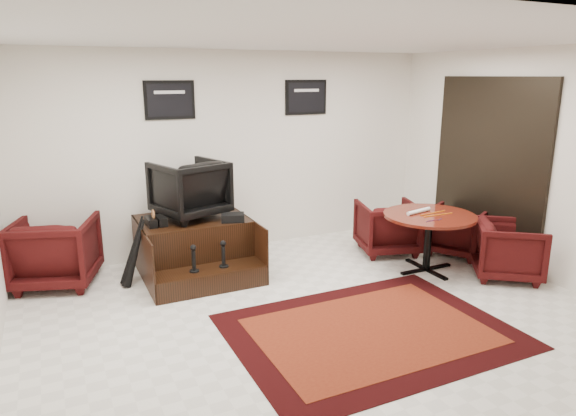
# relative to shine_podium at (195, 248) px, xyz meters

# --- Properties ---
(ground) EXTENTS (6.00, 6.00, 0.00)m
(ground) POSITION_rel_shine_podium_xyz_m (0.84, -1.77, -0.32)
(ground) COLOR white
(ground) RESTS_ON ground
(room_shell) EXTENTS (6.02, 5.02, 2.81)m
(room_shell) POSITION_rel_shine_podium_xyz_m (1.25, -1.65, 1.46)
(room_shell) COLOR white
(room_shell) RESTS_ON ground
(area_rug) EXTENTS (2.71, 2.03, 0.01)m
(area_rug) POSITION_rel_shine_podium_xyz_m (1.13, -2.30, -0.32)
(area_rug) COLOR black
(area_rug) RESTS_ON ground
(shine_podium) EXTENTS (1.36, 1.40, 0.70)m
(shine_podium) POSITION_rel_shine_podium_xyz_m (0.00, 0.00, 0.00)
(shine_podium) COLOR black
(shine_podium) RESTS_ON ground
(shine_chair) EXTENTS (0.98, 0.95, 0.81)m
(shine_chair) POSITION_rel_shine_podium_xyz_m (0.00, 0.14, 0.78)
(shine_chair) COLOR black
(shine_chair) RESTS_ON shine_podium
(shoes_pair) EXTENTS (0.23, 0.29, 0.10)m
(shoes_pair) POSITION_rel_shine_podium_xyz_m (-0.48, -0.04, 0.43)
(shoes_pair) COLOR black
(shoes_pair) RESTS_ON shine_podium
(polish_kit) EXTENTS (0.33, 0.27, 0.10)m
(polish_kit) POSITION_rel_shine_podium_xyz_m (0.42, -0.27, 0.43)
(polish_kit) COLOR black
(polish_kit) RESTS_ON shine_podium
(umbrella_black) EXTENTS (0.32, 0.12, 0.85)m
(umbrella_black) POSITION_rel_shine_podium_xyz_m (-0.76, -0.13, 0.10)
(umbrella_black) COLOR black
(umbrella_black) RESTS_ON ground
(umbrella_hooked) EXTENTS (0.32, 0.12, 0.87)m
(umbrella_hooked) POSITION_rel_shine_podium_xyz_m (-0.77, -0.05, 0.11)
(umbrella_hooked) COLOR black
(umbrella_hooked) RESTS_ON ground
(armchair_side) EXTENTS (1.11, 1.07, 0.91)m
(armchair_side) POSITION_rel_shine_podium_xyz_m (-1.61, 0.33, 0.13)
(armchair_side) COLOR black
(armchair_side) RESTS_ON ground
(meeting_table) EXTENTS (1.16, 1.16, 0.76)m
(meeting_table) POSITION_rel_shine_podium_xyz_m (2.72, -1.22, 0.34)
(meeting_table) COLOR #4C130A
(meeting_table) RESTS_ON ground
(table_chair_back) EXTENTS (0.97, 0.93, 0.81)m
(table_chair_back) POSITION_rel_shine_podium_xyz_m (2.69, -0.40, 0.08)
(table_chair_back) COLOR black
(table_chair_back) RESTS_ON ground
(table_chair_window) EXTENTS (0.96, 0.97, 0.75)m
(table_chair_window) POSITION_rel_shine_podium_xyz_m (3.53, -0.89, 0.05)
(table_chair_window) COLOR black
(table_chair_window) RESTS_ON ground
(table_chair_corner) EXTENTS (1.03, 1.04, 0.79)m
(table_chair_corner) POSITION_rel_shine_podium_xyz_m (3.48, -1.83, 0.07)
(table_chair_corner) COLOR black
(table_chair_corner) RESTS_ON ground
(paper_roll) EXTENTS (0.42, 0.14, 0.05)m
(paper_roll) POSITION_rel_shine_podium_xyz_m (2.64, -1.11, 0.46)
(paper_roll) COLOR white
(paper_roll) RESTS_ON meeting_table
(table_clutter) EXTENTS (0.57, 0.33, 0.01)m
(table_clutter) POSITION_rel_shine_podium_xyz_m (2.75, -1.29, 0.44)
(table_clutter) COLOR #D5660B
(table_clutter) RESTS_ON meeting_table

